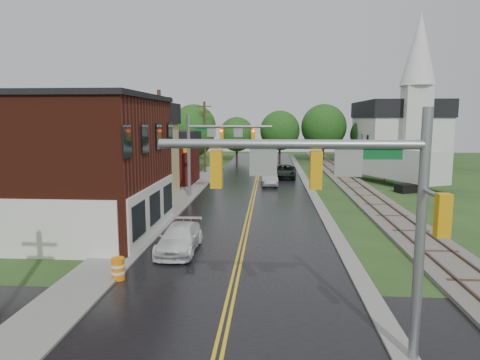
# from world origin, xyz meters

# --- Properties ---
(main_road) EXTENTS (10.00, 90.00, 0.02)m
(main_road) POSITION_xyz_m (0.00, 30.00, 0.00)
(main_road) COLOR black
(main_road) RESTS_ON ground
(cross_road) EXTENTS (60.00, 9.00, 0.02)m
(cross_road) POSITION_xyz_m (0.00, 2.00, 0.00)
(cross_road) COLOR black
(cross_road) RESTS_ON ground
(curb_right) EXTENTS (0.80, 70.00, 0.12)m
(curb_right) POSITION_xyz_m (5.40, 35.00, 0.00)
(curb_right) COLOR gray
(curb_right) RESTS_ON ground
(sidewalk_left) EXTENTS (2.40, 50.00, 0.12)m
(sidewalk_left) POSITION_xyz_m (-6.20, 25.00, 0.00)
(sidewalk_left) COLOR gray
(sidewalk_left) RESTS_ON ground
(brick_building) EXTENTS (14.30, 10.30, 8.30)m
(brick_building) POSITION_xyz_m (-12.48, 15.00, 4.15)
(brick_building) COLOR #4B1A10
(brick_building) RESTS_ON ground
(yellow_house) EXTENTS (8.00, 7.00, 6.40)m
(yellow_house) POSITION_xyz_m (-11.00, 26.00, 3.20)
(yellow_house) COLOR tan
(yellow_house) RESTS_ON ground
(darkred_building) EXTENTS (7.00, 6.00, 4.40)m
(darkred_building) POSITION_xyz_m (-10.00, 35.00, 2.20)
(darkred_building) COLOR #3F0F0C
(darkred_building) RESTS_ON ground
(church) EXTENTS (10.40, 18.40, 20.00)m
(church) POSITION_xyz_m (20.00, 53.74, 5.83)
(church) COLOR silver
(church) RESTS_ON ground
(railroad) EXTENTS (3.20, 80.00, 0.30)m
(railroad) POSITION_xyz_m (10.00, 35.00, 0.11)
(railroad) COLOR #59544C
(railroad) RESTS_ON ground
(traffic_signal_near) EXTENTS (7.34, 0.30, 7.20)m
(traffic_signal_near) POSITION_xyz_m (3.47, 2.00, 4.97)
(traffic_signal_near) COLOR gray
(traffic_signal_near) RESTS_ON ground
(traffic_signal_far) EXTENTS (7.34, 0.43, 7.20)m
(traffic_signal_far) POSITION_xyz_m (-3.47, 27.00, 4.97)
(traffic_signal_far) COLOR gray
(traffic_signal_far) RESTS_ON ground
(utility_pole_b) EXTENTS (1.80, 0.28, 9.00)m
(utility_pole_b) POSITION_xyz_m (-6.80, 22.00, 4.72)
(utility_pole_b) COLOR #382616
(utility_pole_b) RESTS_ON ground
(utility_pole_c) EXTENTS (1.80, 0.28, 9.00)m
(utility_pole_c) POSITION_xyz_m (-6.80, 44.00, 4.72)
(utility_pole_c) COLOR #382616
(utility_pole_c) RESTS_ON ground
(tree_left_b) EXTENTS (7.60, 7.60, 9.69)m
(tree_left_b) POSITION_xyz_m (-17.85, 31.90, 5.72)
(tree_left_b) COLOR black
(tree_left_b) RESTS_ON ground
(tree_left_c) EXTENTS (6.00, 6.00, 7.65)m
(tree_left_c) POSITION_xyz_m (-13.85, 39.90, 4.51)
(tree_left_c) COLOR black
(tree_left_c) RESTS_ON ground
(tree_left_e) EXTENTS (6.40, 6.40, 8.16)m
(tree_left_e) POSITION_xyz_m (-8.85, 45.90, 4.81)
(tree_left_e) COLOR black
(tree_left_e) RESTS_ON ground
(suv_dark) EXTENTS (2.90, 5.58, 1.50)m
(suv_dark) POSITION_xyz_m (3.20, 39.88, 0.75)
(suv_dark) COLOR black
(suv_dark) RESTS_ON ground
(sedan_silver) EXTENTS (1.84, 4.58, 1.48)m
(sedan_silver) POSITION_xyz_m (1.40, 34.18, 0.74)
(sedan_silver) COLOR #9F9EA3
(sedan_silver) RESTS_ON ground
(pickup_white) EXTENTS (1.92, 4.71, 1.37)m
(pickup_white) POSITION_xyz_m (-3.20, 11.63, 0.68)
(pickup_white) COLOR white
(pickup_white) RESTS_ON ground
(semi_trailer) EXTENTS (7.74, 12.51, 3.93)m
(semi_trailer) POSITION_xyz_m (14.32, 35.54, 2.33)
(semi_trailer) COLOR black
(semi_trailer) RESTS_ON ground
(construction_barrel) EXTENTS (0.59, 0.59, 0.98)m
(construction_barrel) POSITION_xyz_m (-5.00, 7.51, 0.49)
(construction_barrel) COLOR orange
(construction_barrel) RESTS_ON ground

